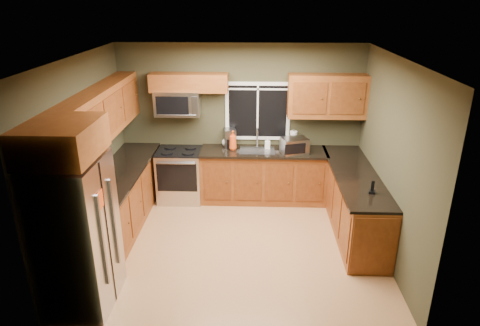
# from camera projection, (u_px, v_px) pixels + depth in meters

# --- Properties ---
(floor) EXTENTS (4.20, 4.20, 0.00)m
(floor) POSITION_uv_depth(u_px,v_px,m) (236.00, 244.00, 6.32)
(floor) COLOR #AE794C
(floor) RESTS_ON ground
(ceiling) EXTENTS (4.20, 4.20, 0.00)m
(ceiling) POSITION_uv_depth(u_px,v_px,m) (235.00, 58.00, 5.32)
(ceiling) COLOR white
(ceiling) RESTS_ON back_wall
(back_wall) EXTENTS (4.20, 0.00, 4.20)m
(back_wall) POSITION_uv_depth(u_px,v_px,m) (240.00, 122.00, 7.49)
(back_wall) COLOR #383623
(back_wall) RESTS_ON ground
(front_wall) EXTENTS (4.20, 0.00, 4.20)m
(front_wall) POSITION_uv_depth(u_px,v_px,m) (226.00, 225.00, 4.15)
(front_wall) COLOR #383623
(front_wall) RESTS_ON ground
(left_wall) EXTENTS (0.00, 3.60, 3.60)m
(left_wall) POSITION_uv_depth(u_px,v_px,m) (84.00, 157.00, 5.90)
(left_wall) COLOR #383623
(left_wall) RESTS_ON ground
(right_wall) EXTENTS (0.00, 3.60, 3.60)m
(right_wall) POSITION_uv_depth(u_px,v_px,m) (391.00, 161.00, 5.74)
(right_wall) COLOR #383623
(right_wall) RESTS_ON ground
(window) EXTENTS (1.12, 0.03, 1.02)m
(window) POSITION_uv_depth(u_px,v_px,m) (258.00, 111.00, 7.39)
(window) COLOR white
(window) RESTS_ON back_wall
(base_cabinets_left) EXTENTS (0.60, 2.65, 0.90)m
(base_cabinets_left) POSITION_uv_depth(u_px,v_px,m) (122.00, 200.00, 6.66)
(base_cabinets_left) COLOR brown
(base_cabinets_left) RESTS_ON ground
(countertop_left) EXTENTS (0.65, 2.65, 0.04)m
(countertop_left) POSITION_uv_depth(u_px,v_px,m) (120.00, 172.00, 6.48)
(countertop_left) COLOR black
(countertop_left) RESTS_ON base_cabinets_left
(base_cabinets_back) EXTENTS (2.17, 0.60, 0.90)m
(base_cabinets_back) POSITION_uv_depth(u_px,v_px,m) (263.00, 176.00, 7.53)
(base_cabinets_back) COLOR brown
(base_cabinets_back) RESTS_ON ground
(countertop_back) EXTENTS (2.17, 0.65, 0.04)m
(countertop_back) POSITION_uv_depth(u_px,v_px,m) (264.00, 152.00, 7.33)
(countertop_back) COLOR black
(countertop_back) RESTS_ON base_cabinets_back
(base_cabinets_peninsula) EXTENTS (0.60, 2.52, 0.90)m
(base_cabinets_peninsula) POSITION_uv_depth(u_px,v_px,m) (354.00, 202.00, 6.59)
(base_cabinets_peninsula) COLOR brown
(base_cabinets_peninsula) RESTS_ON ground
(countertop_peninsula) EXTENTS (0.65, 2.50, 0.04)m
(countertop_peninsula) POSITION_uv_depth(u_px,v_px,m) (355.00, 174.00, 6.42)
(countertop_peninsula) COLOR black
(countertop_peninsula) RESTS_ON base_cabinets_peninsula
(upper_cabinets_left) EXTENTS (0.33, 2.65, 0.72)m
(upper_cabinets_left) POSITION_uv_depth(u_px,v_px,m) (103.00, 112.00, 6.14)
(upper_cabinets_left) COLOR brown
(upper_cabinets_left) RESTS_ON left_wall
(upper_cabinets_back_left) EXTENTS (1.30, 0.33, 0.30)m
(upper_cabinets_back_left) POSITION_uv_depth(u_px,v_px,m) (189.00, 82.00, 7.10)
(upper_cabinets_back_left) COLOR brown
(upper_cabinets_back_left) RESTS_ON back_wall
(upper_cabinets_back_right) EXTENTS (1.30, 0.33, 0.72)m
(upper_cabinets_back_right) POSITION_uv_depth(u_px,v_px,m) (327.00, 96.00, 7.10)
(upper_cabinets_back_right) COLOR brown
(upper_cabinets_back_right) RESTS_ON back_wall
(upper_cabinet_over_fridge) EXTENTS (0.72, 0.90, 0.38)m
(upper_cabinet_over_fridge) POSITION_uv_depth(u_px,v_px,m) (61.00, 140.00, 4.42)
(upper_cabinet_over_fridge) COLOR brown
(upper_cabinet_over_fridge) RESTS_ON left_wall
(refrigerator) EXTENTS (0.74, 0.90, 1.80)m
(refrigerator) POSITION_uv_depth(u_px,v_px,m) (77.00, 235.00, 4.84)
(refrigerator) COLOR #B7B7BC
(refrigerator) RESTS_ON ground
(range) EXTENTS (0.76, 0.69, 0.94)m
(range) POSITION_uv_depth(u_px,v_px,m) (180.00, 175.00, 7.55)
(range) COLOR #B7B7BC
(range) RESTS_ON ground
(microwave) EXTENTS (0.76, 0.41, 0.42)m
(microwave) POSITION_uv_depth(u_px,v_px,m) (178.00, 103.00, 7.21)
(microwave) COLOR #B7B7BC
(microwave) RESTS_ON back_wall
(sink) EXTENTS (0.60, 0.42, 0.36)m
(sink) POSITION_uv_depth(u_px,v_px,m) (257.00, 149.00, 7.34)
(sink) COLOR slate
(sink) RESTS_ON countertop_back
(toaster_oven) EXTENTS (0.50, 0.43, 0.26)m
(toaster_oven) POSITION_uv_depth(u_px,v_px,m) (294.00, 146.00, 7.16)
(toaster_oven) COLOR #B7B7BC
(toaster_oven) RESTS_ON countertop_back
(coffee_maker) EXTENTS (0.24, 0.29, 0.33)m
(coffee_maker) POSITION_uv_depth(u_px,v_px,m) (230.00, 139.00, 7.44)
(coffee_maker) COLOR slate
(coffee_maker) RESTS_ON countertop_back
(kettle) EXTENTS (0.17, 0.17, 0.29)m
(kettle) POSITION_uv_depth(u_px,v_px,m) (231.00, 139.00, 7.46)
(kettle) COLOR #B7B7BC
(kettle) RESTS_ON countertop_back
(paper_towel_roll) EXTENTS (0.15, 0.15, 0.32)m
(paper_towel_roll) POSITION_uv_depth(u_px,v_px,m) (293.00, 139.00, 7.44)
(paper_towel_roll) COLOR white
(paper_towel_roll) RESTS_ON countertop_back
(soap_bottle_a) EXTENTS (0.14, 0.14, 0.33)m
(soap_bottle_a) POSITION_uv_depth(u_px,v_px,m) (233.00, 140.00, 7.32)
(soap_bottle_a) COLOR #F14C16
(soap_bottle_a) RESTS_ON countertop_back
(soap_bottle_b) EXTENTS (0.09, 0.10, 0.20)m
(soap_bottle_b) POSITION_uv_depth(u_px,v_px,m) (268.00, 143.00, 7.39)
(soap_bottle_b) COLOR white
(soap_bottle_b) RESTS_ON countertop_back
(soap_bottle_c) EXTENTS (0.19, 0.19, 0.19)m
(soap_bottle_c) POSITION_uv_depth(u_px,v_px,m) (226.00, 141.00, 7.52)
(soap_bottle_c) COLOR white
(soap_bottle_c) RESTS_ON countertop_back
(cordless_phone) EXTENTS (0.10, 0.10, 0.18)m
(cordless_phone) POSITION_uv_depth(u_px,v_px,m) (372.00, 189.00, 5.74)
(cordless_phone) COLOR black
(cordless_phone) RESTS_ON countertop_peninsula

